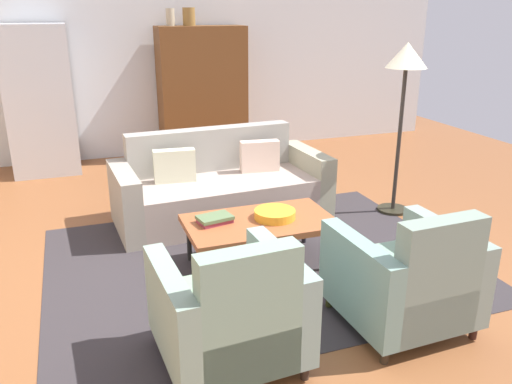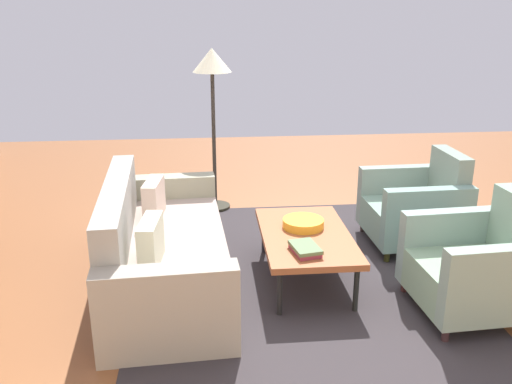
{
  "view_description": "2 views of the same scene",
  "coord_description": "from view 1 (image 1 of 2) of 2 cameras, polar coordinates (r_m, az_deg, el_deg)",
  "views": [
    {
      "loc": [
        -1.33,
        -3.64,
        2.03
      ],
      "look_at": [
        0.07,
        0.3,
        0.55
      ],
      "focal_mm": 36.69,
      "sensor_mm": 36.0,
      "label": 1
    },
    {
      "loc": [
        -4.0,
        0.81,
        2.14
      ],
      "look_at": [
        0.19,
        0.42,
        0.7
      ],
      "focal_mm": 38.74,
      "sensor_mm": 36.0,
      "label": 2
    }
  ],
  "objects": [
    {
      "name": "couch",
      "position": [
        5.33,
        -4.0,
        0.37
      ],
      "size": [
        2.15,
        1.02,
        0.86
      ],
      "rotation": [
        0.0,
        0.0,
        3.2
      ],
      "color": "gray",
      "rests_on": "ground"
    },
    {
      "name": "armchair_left",
      "position": [
        3.11,
        -2.63,
        -13.32
      ],
      "size": [
        0.85,
        0.85,
        0.88
      ],
      "rotation": [
        0.0,
        0.0,
        0.06
      ],
      "color": "#2F1C1F",
      "rests_on": "ground"
    },
    {
      "name": "armchair_right",
      "position": [
        3.59,
        16.22,
        -9.34
      ],
      "size": [
        0.83,
        0.83,
        0.88
      ],
      "rotation": [
        0.0,
        0.0,
        0.03
      ],
      "color": "#2B2B11",
      "rests_on": "ground"
    },
    {
      "name": "cabinet",
      "position": [
        7.53,
        -5.87,
        10.73
      ],
      "size": [
        1.2,
        0.51,
        1.8
      ],
      "color": "brown",
      "rests_on": "ground"
    },
    {
      "name": "refrigerator",
      "position": [
        7.22,
        -22.47,
        9.21
      ],
      "size": [
        0.8,
        0.73,
        1.85
      ],
      "color": "#B7BABF",
      "rests_on": "ground"
    },
    {
      "name": "coffee_table",
      "position": [
        4.25,
        0.42,
        -3.53
      ],
      "size": [
        1.2,
        0.7,
        0.4
      ],
      "color": "black",
      "rests_on": "ground"
    },
    {
      "name": "floor_lamp",
      "position": [
        5.38,
        15.99,
        12.5
      ],
      "size": [
        0.4,
        0.4,
        1.72
      ],
      "color": "black",
      "rests_on": "ground"
    },
    {
      "name": "wall_back",
      "position": [
        7.72,
        -9.92,
        14.5
      ],
      "size": [
        8.59,
        0.12,
        2.8
      ],
      "primitive_type": "cube",
      "color": "silver",
      "rests_on": "ground"
    },
    {
      "name": "area_rug",
      "position": [
        4.45,
        0.19,
        -7.62
      ],
      "size": [
        3.4,
        2.6,
        0.01
      ],
      "primitive_type": "cube",
      "color": "#312B2E",
      "rests_on": "ground"
    },
    {
      "name": "fruit_bowl",
      "position": [
        4.26,
        2.06,
        -2.43
      ],
      "size": [
        0.34,
        0.34,
        0.07
      ],
      "primitive_type": "cylinder",
      "color": "gold",
      "rests_on": "coffee_table"
    },
    {
      "name": "vase_round",
      "position": [
        7.41,
        -7.33,
        18.44
      ],
      "size": [
        0.17,
        0.17,
        0.23
      ],
      "primitive_type": "cylinder",
      "color": "olive",
      "rests_on": "cabinet"
    },
    {
      "name": "ground_plane",
      "position": [
        4.37,
        0.45,
        -8.17
      ],
      "size": [
        10.31,
        10.31,
        0.0
      ],
      "primitive_type": "plane",
      "color": "brown"
    },
    {
      "name": "vase_tall",
      "position": [
        7.36,
        -9.33,
        18.3
      ],
      "size": [
        0.11,
        0.11,
        0.22
      ],
      "primitive_type": "cylinder",
      "color": "#B6AA8C",
      "rests_on": "cabinet"
    },
    {
      "name": "book_stack",
      "position": [
        4.19,
        -4.51,
        -2.97
      ],
      "size": [
        0.3,
        0.23,
        0.06
      ],
      "color": "maroon",
      "rests_on": "coffee_table"
    }
  ]
}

